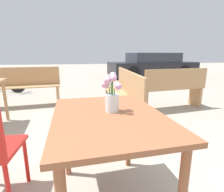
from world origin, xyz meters
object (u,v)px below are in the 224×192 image
bench_near (17,85)px  parked_car (152,65)px  bicycle (4,81)px  table_front (108,128)px  bench_middle (124,93)px  flower_vase (112,98)px  bench_far (173,88)px

bench_near → parked_car: parked_car is taller
bicycle → parked_car: bearing=24.5°
table_front → parked_car: parked_car is taller
bench_middle → parked_car: 6.28m
flower_vase → parked_car: (3.46, 7.29, -0.26)m
parked_car → bench_far: bearing=-108.9°
bench_far → bicycle: 4.84m
flower_vase → bench_far: bearing=51.1°
flower_vase → bicycle: 5.23m
bench_middle → table_front: bearing=-107.6°
table_front → bicycle: table_front is taller
table_front → bench_far: bearing=51.2°
flower_vase → bench_near: bearing=118.1°
table_front → parked_car: (3.49, 7.34, -0.05)m
table_front → bench_far: size_ratio=0.70×
table_front → bench_near: (-1.52, 2.96, -0.16)m
table_front → parked_car: 8.12m
table_front → flower_vase: (0.03, 0.05, 0.21)m
bench_far → parked_car: bearing=71.1°
bench_far → table_front: bearing=-128.8°
table_front → flower_vase: size_ratio=3.74×
bench_near → bench_middle: 2.40m
bench_middle → parked_car: size_ratio=0.43×
table_front → bench_far: 2.72m
bench_near → bench_middle: bearing=-29.5°
bicycle → flower_vase: bearing=-61.7°
bench_middle → bench_near: bearing=150.5°
table_front → bench_middle: (0.57, 1.78, -0.15)m
flower_vase → bicycle: size_ratio=0.19×
bicycle → parked_car: 6.52m
parked_car → bench_middle: bearing=-117.8°
bench_middle → parked_car: (2.93, 5.55, 0.10)m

